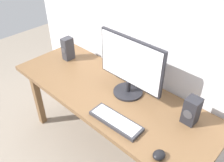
{
  "coord_description": "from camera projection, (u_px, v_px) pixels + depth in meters",
  "views": [
    {
      "loc": [
        1.02,
        -1.03,
        1.86
      ],
      "look_at": [
        0.03,
        0.0,
        0.82
      ],
      "focal_mm": 38.22,
      "sensor_mm": 36.0,
      "label": 1
    }
  ],
  "objects": [
    {
      "name": "ground_plane",
      "position": [
        109.0,
        149.0,
        2.26
      ],
      "size": [
        6.0,
        6.0,
        0.0
      ],
      "primitive_type": "plane",
      "color": "gray"
    },
    {
      "name": "desk",
      "position": [
        109.0,
        99.0,
        1.9
      ],
      "size": [
        1.74,
        0.65,
        0.7
      ],
      "color": "brown",
      "rests_on": "ground_plane"
    },
    {
      "name": "monitor",
      "position": [
        130.0,
        66.0,
        1.71
      ],
      "size": [
        0.55,
        0.23,
        0.46
      ],
      "color": "#232328",
      "rests_on": "desk"
    },
    {
      "name": "keyboard_primary",
      "position": [
        116.0,
        121.0,
        1.58
      ],
      "size": [
        0.38,
        0.15,
        0.03
      ],
      "color": "#333338",
      "rests_on": "desk"
    },
    {
      "name": "mouse",
      "position": [
        159.0,
        155.0,
        1.35
      ],
      "size": [
        0.08,
        0.09,
        0.04
      ],
      "primitive_type": "ellipsoid",
      "rotation": [
        0.0,
        0.0,
        -0.13
      ],
      "color": "black",
      "rests_on": "desk"
    },
    {
      "name": "speaker_right",
      "position": [
        191.0,
        111.0,
        1.54
      ],
      "size": [
        0.09,
        0.1,
        0.19
      ],
      "color": "#232328",
      "rests_on": "desk"
    },
    {
      "name": "speaker_left",
      "position": [
        68.0,
        49.0,
        2.19
      ],
      "size": [
        0.07,
        0.1,
        0.21
      ],
      "color": "#333338",
      "rests_on": "desk"
    }
  ]
}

